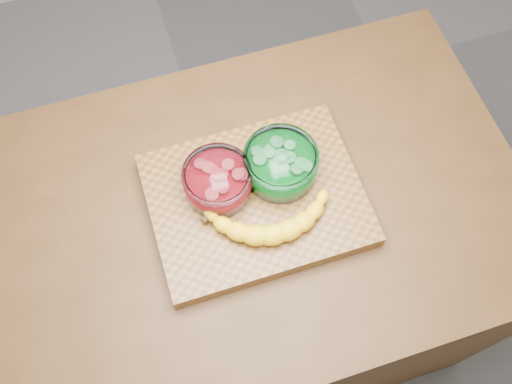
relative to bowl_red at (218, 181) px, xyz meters
name	(u,v)px	position (x,y,z in m)	size (l,w,h in m)	color
ground	(256,307)	(0.07, -0.04, -0.97)	(3.50, 3.50, 0.00)	#5B5B60
counter	(256,268)	(0.07, -0.04, -0.52)	(1.20, 0.80, 0.90)	#492E16
cutting_board	(256,200)	(0.07, -0.04, -0.05)	(0.45, 0.35, 0.04)	brown
bowl_red	(218,181)	(0.00, 0.00, 0.00)	(0.15, 0.15, 0.07)	white
bowl_green	(280,164)	(0.14, 0.00, 0.00)	(0.16, 0.16, 0.07)	white
banana	(271,216)	(0.08, -0.10, -0.01)	(0.30, 0.15, 0.04)	yellow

